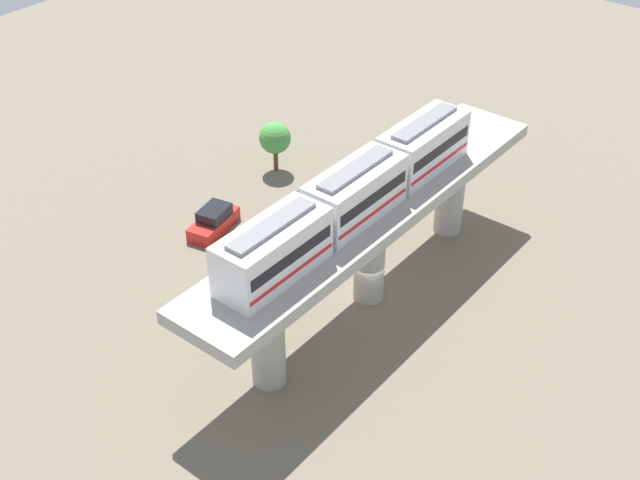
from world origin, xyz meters
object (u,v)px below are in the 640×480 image
object	(u,v)px
train	(355,193)
tree_near_viaduct	(275,138)
parked_car_blue	(299,214)
parked_car_orange	(265,272)
parked_car_red	(214,221)

from	to	relation	value
train	tree_near_viaduct	bearing A→B (deg)	146.39
parked_car_blue	parked_car_orange	distance (m)	6.92
parked_car_orange	parked_car_red	xyz separation A→B (m)	(-6.58, 2.07, 0.00)
train	parked_car_blue	bearing A→B (deg)	148.56
parked_car_red	tree_near_viaduct	size ratio (longest dim) A/B	1.12
parked_car_red	parked_car_orange	bearing A→B (deg)	-29.68
train	parked_car_orange	world-z (taller)	train
train	tree_near_viaduct	size ratio (longest dim) A/B	5.10
train	parked_car_red	size ratio (longest dim) A/B	4.57
parked_car_blue	parked_car_red	distance (m)	5.98
parked_car_orange	tree_near_viaduct	size ratio (longest dim) A/B	1.07
train	parked_car_red	bearing A→B (deg)	176.01
parked_car_orange	tree_near_viaduct	distance (m)	14.10
tree_near_viaduct	parked_car_orange	bearing A→B (deg)	-51.83
parked_car_orange	tree_near_viaduct	xyz separation A→B (m)	(-8.62, 10.97, 2.02)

